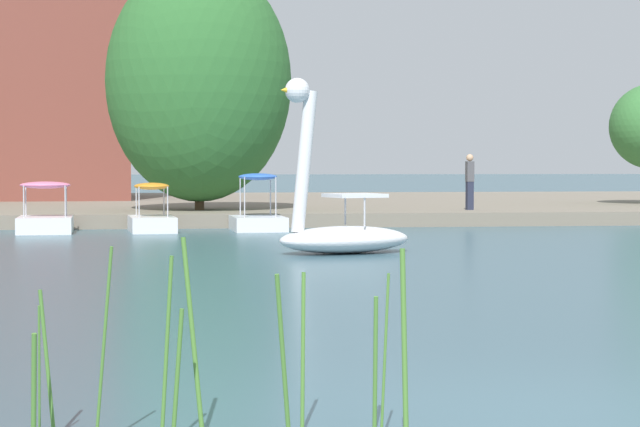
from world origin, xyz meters
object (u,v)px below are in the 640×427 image
Objects in this scene: pedal_boat_pink at (45,218)px; person_on_path at (470,180)px; swan_boat at (339,224)px; pedal_boat_blue at (258,215)px; tree_willow_near_path at (199,81)px; pedal_boat_orange at (152,217)px.

person_on_path reaches higher than pedal_boat_pink.
pedal_boat_pink is at bearing -163.77° from person_on_path.
swan_boat is 9.01m from pedal_boat_blue.
pedal_boat_blue is 8.05m from person_on_path.
pedal_boat_pink is (-5.97, -0.37, -0.05)m from pedal_boat_blue.
swan_boat is at bearing -79.06° from tree_willow_near_path.
tree_willow_near_path is at bearing 72.50° from pedal_boat_orange.
pedal_boat_orange is 0.30× the size of tree_willow_near_path.
pedal_boat_orange is 1.04× the size of pedal_boat_pink.
person_on_path is (10.24, 3.70, 0.96)m from pedal_boat_orange.
pedal_boat_orange is 10.93m from person_on_path.
tree_willow_near_path is (-2.59, 13.40, 3.97)m from swan_boat.
tree_willow_near_path is (1.48, 4.69, 4.18)m from pedal_boat_orange.
swan_boat is 1.58× the size of pedal_boat_pink.
person_on_path is (13.18, 3.83, 0.98)m from pedal_boat_pink.
pedal_boat_orange is at bearing 2.60° from pedal_boat_pink.
pedal_boat_pink is at bearing 129.24° from swan_boat.
person_on_path is (6.17, 12.41, 0.76)m from swan_boat.
pedal_boat_blue is at bearing -70.77° from tree_willow_near_path.
pedal_boat_pink is 1.29× the size of person_on_path.
pedal_boat_blue is 5.98m from pedal_boat_pink.
pedal_boat_blue is 0.29× the size of tree_willow_near_path.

